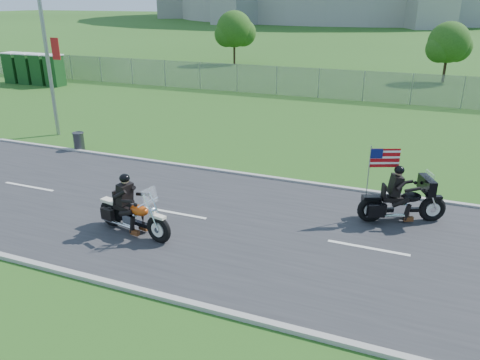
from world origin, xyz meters
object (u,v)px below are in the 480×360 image
at_px(porta_toilet_b, 40,70).
at_px(porta_toilet_d, 13,68).
at_px(streetlight, 45,16).
at_px(porta_toilet_c, 27,69).
at_px(motorcycle_follow, 402,203).
at_px(porta_toilet_a, 55,71).
at_px(trash_can, 79,142).
at_px(motorcycle_lead, 132,216).

distance_m(porta_toilet_b, porta_toilet_d, 2.80).
height_order(streetlight, porta_toilet_c, streetlight).
height_order(porta_toilet_b, motorcycle_follow, porta_toilet_b).
height_order(porta_toilet_a, motorcycle_follow, porta_toilet_a).
xyz_separation_m(porta_toilet_c, trash_can, (15.52, -12.70, -0.75)).
relative_size(porta_toilet_c, porta_toilet_d, 1.00).
height_order(porta_toilet_b, porta_toilet_c, same).
height_order(streetlight, porta_toilet_b, streetlight).
bearing_deg(porta_toilet_a, motorcycle_lead, -43.58).
height_order(motorcycle_lead, motorcycle_follow, motorcycle_follow).
xyz_separation_m(streetlight, motorcycle_lead, (9.52, -7.81, -5.06)).
relative_size(porta_toilet_d, trash_can, 2.86).
bearing_deg(porta_toilet_d, streetlight, -37.17).
distance_m(porta_toilet_d, trash_can, 21.17).
xyz_separation_m(motorcycle_follow, trash_can, (-13.95, 2.19, -0.22)).
bearing_deg(porta_toilet_b, motorcycle_lead, -41.61).
bearing_deg(trash_can, streetlight, 144.63).
bearing_deg(porta_toilet_a, porta_toilet_c, 180.00).
height_order(porta_toilet_a, trash_can, porta_toilet_a).
xyz_separation_m(porta_toilet_c, porta_toilet_d, (-1.40, 0.00, 0.00)).
xyz_separation_m(motorcycle_lead, trash_can, (-6.81, 5.89, -0.17)).
bearing_deg(porta_toilet_b, porta_toilet_d, 180.00).
height_order(porta_toilet_b, trash_can, porta_toilet_b).
xyz_separation_m(porta_toilet_b, porta_toilet_d, (-2.80, 0.00, 0.00)).
distance_m(porta_toilet_a, porta_toilet_d, 4.20).
height_order(streetlight, motorcycle_lead, streetlight).
relative_size(porta_toilet_c, motorcycle_lead, 0.85).
height_order(streetlight, porta_toilet_d, streetlight).
distance_m(porta_toilet_b, trash_can, 19.01).
height_order(porta_toilet_c, porta_toilet_d, same).
bearing_deg(trash_can, porta_toilet_c, 140.71).
bearing_deg(porta_toilet_a, porta_toilet_b, 180.00).
bearing_deg(streetlight, porta_toilet_b, 136.65).
xyz_separation_m(porta_toilet_b, porta_toilet_c, (-1.40, 0.00, 0.00)).
height_order(streetlight, porta_toilet_a, streetlight).
xyz_separation_m(porta_toilet_a, porta_toilet_b, (-1.40, 0.00, 0.00)).
xyz_separation_m(porta_toilet_a, motorcycle_lead, (19.54, -18.59, -0.57)).
bearing_deg(streetlight, trash_can, -35.37).
distance_m(streetlight, porta_toilet_a, 15.39).
bearing_deg(motorcycle_lead, porta_toilet_a, 147.47).
bearing_deg(streetlight, porta_toilet_d, 142.83).
xyz_separation_m(porta_toilet_d, motorcycle_follow, (30.87, -14.89, -0.53)).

